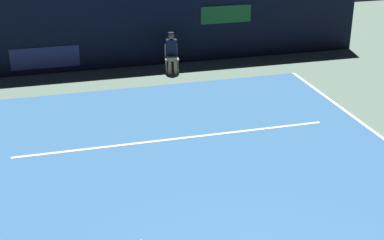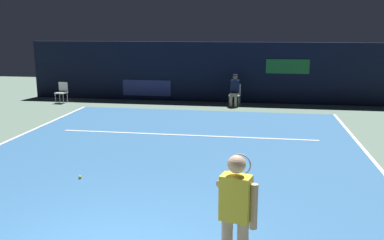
# 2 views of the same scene
# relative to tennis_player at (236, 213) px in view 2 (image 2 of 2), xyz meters

# --- Properties ---
(ground_plane) EXTENTS (31.68, 31.68, 0.00)m
(ground_plane) POSITION_rel_tennis_player_xyz_m (-1.90, 5.23, -0.99)
(ground_plane) COLOR slate
(court_surface) EXTENTS (9.99, 12.12, 0.01)m
(court_surface) POSITION_rel_tennis_player_xyz_m (-1.90, 5.23, -0.98)
(court_surface) COLOR #336699
(court_surface) RESTS_ON ground
(line_sideline_left) EXTENTS (0.10, 12.12, 0.01)m
(line_sideline_left) POSITION_rel_tennis_player_xyz_m (3.04, 5.23, -0.97)
(line_sideline_left) COLOR white
(line_sideline_left) RESTS_ON court_surface
(line_service) EXTENTS (7.79, 0.10, 0.01)m
(line_service) POSITION_rel_tennis_player_xyz_m (-1.90, 7.36, -0.97)
(line_service) COLOR white
(line_service) RESTS_ON court_surface
(back_wall) EXTENTS (16.41, 0.33, 2.60)m
(back_wall) POSITION_rel_tennis_player_xyz_m (-1.90, 13.56, 0.31)
(back_wall) COLOR black
(back_wall) RESTS_ON ground
(tennis_player) EXTENTS (0.51, 1.03, 1.73)m
(tennis_player) POSITION_rel_tennis_player_xyz_m (0.00, 0.00, 0.00)
(tennis_player) COLOR #DBAD89
(tennis_player) RESTS_ON ground
(line_judge_on_chair) EXTENTS (0.49, 0.57, 1.32)m
(line_judge_on_chair) POSITION_rel_tennis_player_xyz_m (-0.77, 12.50, -0.30)
(line_judge_on_chair) COLOR white
(line_judge_on_chair) RESTS_ON ground
(courtside_chair_near) EXTENTS (0.47, 0.45, 0.88)m
(courtside_chair_near) POSITION_rel_tennis_player_xyz_m (-8.23, 12.16, -0.49)
(courtside_chair_near) COLOR white
(courtside_chair_near) RESTS_ON ground
(tennis_ball) EXTENTS (0.07, 0.07, 0.07)m
(tennis_ball) POSITION_rel_tennis_player_xyz_m (-3.52, 3.31, -0.94)
(tennis_ball) COLOR #CCE033
(tennis_ball) RESTS_ON court_surface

